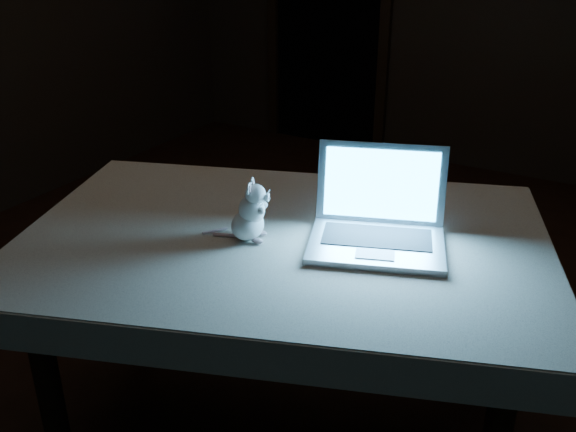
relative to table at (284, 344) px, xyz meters
The scene contains 6 objects.
floor 0.79m from the table, 116.86° to the left, with size 5.00×5.00×0.00m, color black.
doorway 3.48m from the table, 114.37° to the left, with size 1.06×0.36×2.13m, color black, non-canonical shape.
table is the anchor object (origin of this frame).
tablecloth 0.36m from the table, 60.86° to the right, with size 1.62×1.08×0.11m, color beige, non-canonical shape.
laptop 0.62m from the table, 12.21° to the left, with size 0.40×0.35×0.27m, color silver, non-canonical shape.
plush_mouse 0.52m from the table, 137.15° to the right, with size 0.14×0.14×0.19m, color white, non-canonical shape.
Camera 1 is at (1.21, -2.15, 1.71)m, focal length 40.00 mm.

